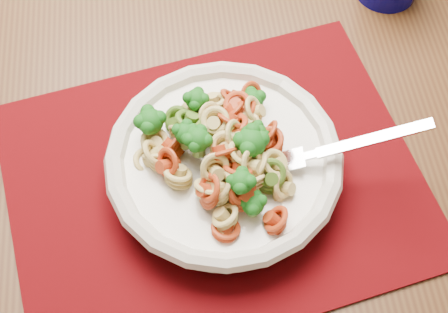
{
  "coord_description": "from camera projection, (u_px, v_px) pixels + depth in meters",
  "views": [
    {
      "loc": [
        0.25,
        -1.14,
        1.32
      ],
      "look_at": [
        0.25,
        -0.84,
        0.79
      ],
      "focal_mm": 50.0,
      "sensor_mm": 36.0,
      "label": 1
    }
  ],
  "objects": [
    {
      "name": "dining_table",
      "position": [
        170.0,
        129.0,
        0.79
      ],
      "size": [
        1.55,
        1.08,
        0.75
      ],
      "rotation": [
        0.0,
        0.0,
        0.1
      ],
      "color": "#4B2D15",
      "rests_on": "ground"
    },
    {
      "name": "pasta_bowl",
      "position": [
        224.0,
        162.0,
        0.62
      ],
      "size": [
        0.24,
        0.24,
        0.05
      ],
      "color": "silver",
      "rests_on": "placemat"
    },
    {
      "name": "pasta_broccoli_heap",
      "position": [
        224.0,
        153.0,
        0.6
      ],
      "size": [
        0.2,
        0.2,
        0.06
      ],
      "primitive_type": null,
      "color": "tan",
      "rests_on": "pasta_bowl"
    },
    {
      "name": "placemat",
      "position": [
        214.0,
        181.0,
        0.64
      ],
      "size": [
        0.49,
        0.43,
        0.0
      ],
      "primitive_type": "cube",
      "rotation": [
        0.0,
        0.0,
        0.29
      ],
      "color": "#510308",
      "rests_on": "dining_table"
    },
    {
      "name": "fork",
      "position": [
        291.0,
        160.0,
        0.6
      ],
      "size": [
        0.18,
        0.04,
        0.08
      ],
      "primitive_type": null,
      "rotation": [
        0.0,
        -0.35,
        0.08
      ],
      "color": "silver",
      "rests_on": "pasta_bowl"
    }
  ]
}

